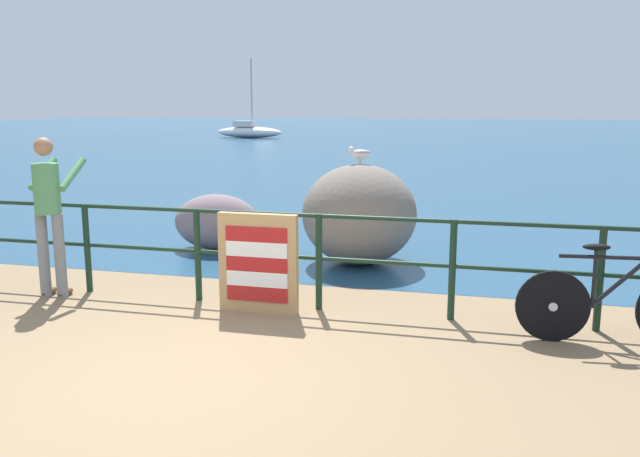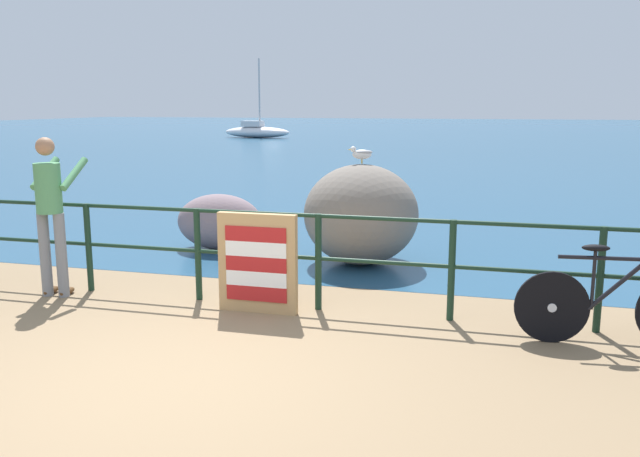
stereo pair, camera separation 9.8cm
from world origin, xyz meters
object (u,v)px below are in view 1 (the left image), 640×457
at_px(folded_deckchair_stack, 258,263).
at_px(seagull, 360,153).
at_px(breakwater_boulder_left, 217,222).
at_px(person_at_railing, 49,209).
at_px(breakwater_boulder_main, 359,214).
at_px(sailboat, 249,131).
at_px(bicycle, 614,302).

bearing_deg(folded_deckchair_stack, seagull, 76.80).
xyz_separation_m(breakwater_boulder_left, seagull, (2.18, -0.24, 1.07)).
distance_m(person_at_railing, breakwater_boulder_main, 3.86).
height_order(person_at_railing, folded_deckchair_stack, person_at_railing).
height_order(folded_deckchair_stack, seagull, seagull).
xyz_separation_m(folded_deckchair_stack, sailboat, (-12.56, 33.63, -0.10)).
xyz_separation_m(breakwater_boulder_main, breakwater_boulder_left, (-2.20, 0.33, -0.26)).
xyz_separation_m(bicycle, seagull, (-2.82, 2.56, 1.09)).
distance_m(person_at_railing, sailboat, 35.15).
bearing_deg(sailboat, breakwater_boulder_main, -63.03).
distance_m(person_at_railing, seagull, 3.92).
bearing_deg(bicycle, seagull, 132.02).
xyz_separation_m(person_at_railing, breakwater_boulder_main, (3.01, 2.40, -0.32)).
bearing_deg(breakwater_boulder_main, breakwater_boulder_left, 171.45).
xyz_separation_m(bicycle, breakwater_boulder_left, (-5.00, 2.81, 0.02)).
distance_m(breakwater_boulder_left, sailboat, 32.80).
relative_size(seagull, sailboat, 0.07).
bearing_deg(bicycle, sailboat, 109.63).
height_order(bicycle, seagull, seagull).
bearing_deg(seagull, sailboat, -87.55).
bearing_deg(folded_deckchair_stack, bicycle, -1.62).
bearing_deg(breakwater_boulder_left, sailboat, 109.51).
distance_m(seagull, sailboat, 33.83).
relative_size(folded_deckchair_stack, sailboat, 0.21).
height_order(person_at_railing, breakwater_boulder_left, person_at_railing).
xyz_separation_m(bicycle, breakwater_boulder_main, (-2.80, 2.47, 0.28)).
bearing_deg(sailboat, breakwater_boulder_left, -66.35).
relative_size(folded_deckchair_stack, seagull, 3.07).
bearing_deg(sailboat, bicycle, -60.54).
height_order(person_at_railing, sailboat, sailboat).
bearing_deg(bicycle, person_at_railing, 173.61).
bearing_deg(sailboat, folded_deckchair_stack, -65.38).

